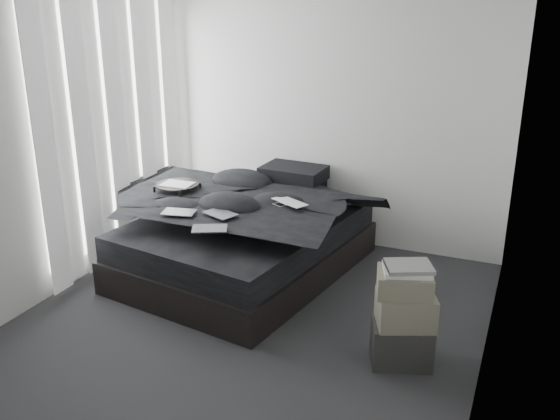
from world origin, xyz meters
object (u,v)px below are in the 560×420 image
at_px(bed, 245,256).
at_px(laptop, 285,195).
at_px(side_stand, 179,221).
at_px(box_lower, 401,342).

height_order(bed, laptop, laptop).
distance_m(laptop, side_stand, 1.23).
distance_m(side_stand, box_lower, 2.64).
distance_m(laptop, box_lower, 1.72).
relative_size(bed, box_lower, 5.29).
relative_size(bed, laptop, 6.24).
xyz_separation_m(side_stand, box_lower, (2.44, -0.97, -0.22)).
distance_m(bed, side_stand, 0.77).
height_order(bed, box_lower, box_lower).
bearing_deg(side_stand, bed, -2.43).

